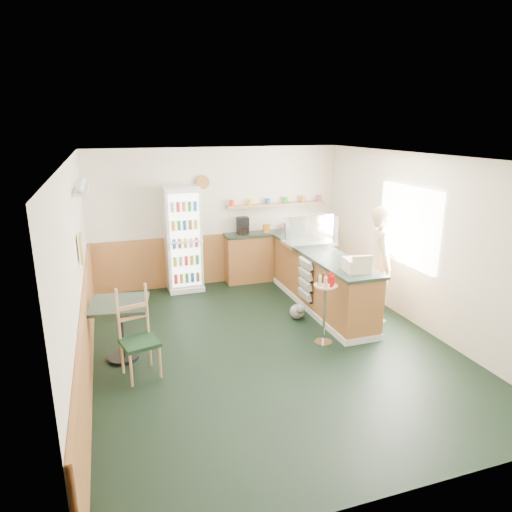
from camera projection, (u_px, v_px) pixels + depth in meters
name	position (u px, v px, depth m)	size (l,w,h in m)	color
ground	(269.00, 345.00, 6.69)	(6.00, 6.00, 0.00)	black
room_envelope	(239.00, 234.00, 6.87)	(5.04, 6.02, 2.72)	silver
service_counter	(321.00, 282.00, 7.95)	(0.68, 3.01, 1.01)	#AC6C37
back_counter	(277.00, 253.00, 9.46)	(2.24, 0.42, 1.69)	#AC6C37
drinks_fridge	(183.00, 239.00, 8.69)	(0.66, 0.55, 2.02)	white
display_case	(310.00, 231.00, 8.21)	(0.92, 0.48, 0.53)	silver
cash_register	(356.00, 265.00, 6.75)	(0.34, 0.35, 0.19)	beige
shopkeeper	(381.00, 264.00, 7.37)	(0.63, 0.45, 1.89)	tan
condiment_stand	(325.00, 299.00, 6.57)	(0.34, 0.34, 1.06)	silver
newspaper_rack	(305.00, 280.00, 7.69)	(0.09, 0.45, 0.71)	black
cafe_table	(120.00, 320.00, 6.14)	(0.86, 0.86, 0.83)	black
cafe_chair	(138.00, 329.00, 5.79)	(0.52, 0.52, 1.16)	#15311C
dog_doorstop	(298.00, 311.00, 7.54)	(0.24, 0.32, 0.29)	gray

